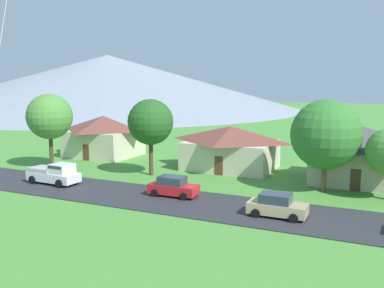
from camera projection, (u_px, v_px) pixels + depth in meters
road_strip at (226, 208)px, 32.98m from camera, size 160.00×7.17×0.08m
mountain_west_ridge at (108, 82)px, 149.11m from camera, size 134.07×134.07×18.76m
house_leftmost at (359, 153)px, 41.17m from camera, size 9.22×8.43×5.53m
house_left_center at (231, 147)px, 47.49m from camera, size 10.27×7.97×4.82m
house_right_center at (104, 135)px, 55.58m from camera, size 8.87×8.03×5.29m
tree_left_of_center at (326, 135)px, 37.23m from camera, size 6.17×6.17×8.23m
tree_center at (50, 117)px, 47.44m from camera, size 5.09×5.09×8.40m
tree_near_right at (151, 122)px, 43.78m from camera, size 4.75×4.75×7.98m
parked_car_red_west_end at (173, 187)px, 36.14m from camera, size 4.24×2.16×1.68m
parked_car_tan_mid_west at (277, 206)px, 30.63m from camera, size 4.20×2.08×1.68m
pickup_truck_white_east_side at (54, 173)px, 40.41m from camera, size 5.27×2.47×1.99m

